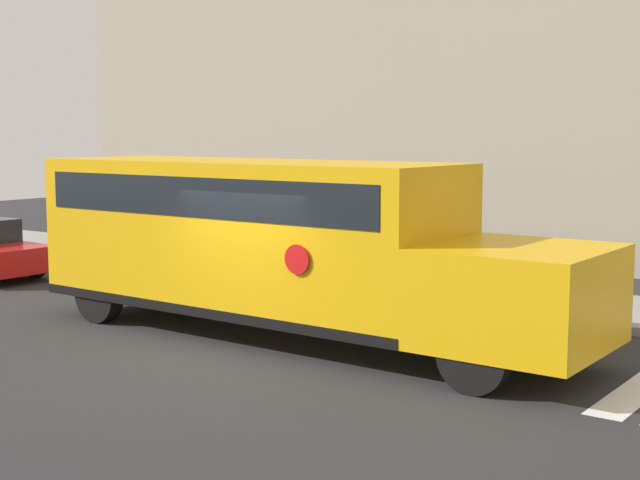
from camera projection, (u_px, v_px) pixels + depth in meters
ground_plane at (231, 356)px, 13.67m from camera, size 60.00×60.00×0.00m
sidewalk_strip at (437, 290)px, 18.86m from camera, size 44.00×3.00×0.15m
building_backdrop at (560, 83)px, 23.50m from camera, size 32.00×4.00×9.37m
school_bus at (274, 237)px, 14.87m from camera, size 9.97×2.57×2.93m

